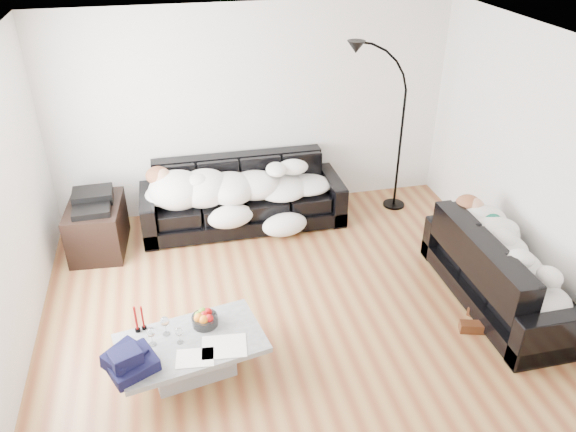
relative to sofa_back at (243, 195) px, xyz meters
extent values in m
plane|color=brown|center=(0.24, -1.77, -0.41)|extent=(5.00, 5.00, 0.00)
cube|color=silver|center=(0.24, 0.48, 0.89)|extent=(5.00, 0.02, 2.60)
cube|color=silver|center=(2.74, -1.77, 0.89)|extent=(0.02, 4.50, 2.60)
plane|color=white|center=(0.24, -1.77, 2.19)|extent=(5.00, 5.00, 0.00)
cube|color=black|center=(0.00, 0.00, 0.00)|extent=(2.48, 0.86, 0.81)
cube|color=black|center=(2.31, -2.13, -0.01)|extent=(0.83, 1.93, 0.78)
ellipsoid|color=#0D6047|center=(2.25, -1.53, 0.31)|extent=(0.42, 0.38, 0.20)
cube|color=#939699|center=(-0.83, -2.44, -0.23)|extent=(1.33, 0.93, 0.36)
cylinder|color=white|center=(-0.69, -2.25, 0.02)|extent=(0.29, 0.29, 0.14)
cylinder|color=white|center=(-1.03, -2.30, 0.04)|extent=(0.09, 0.09, 0.18)
cylinder|color=white|center=(-1.14, -2.41, 0.04)|extent=(0.08, 0.08, 0.18)
cylinder|color=white|center=(-0.92, -2.44, 0.03)|extent=(0.07, 0.07, 0.15)
cylinder|color=maroon|center=(-1.27, -2.21, 0.08)|extent=(0.05, 0.05, 0.27)
cylinder|color=maroon|center=(-1.21, -2.19, 0.07)|extent=(0.05, 0.05, 0.24)
cube|color=silver|center=(-0.56, -2.57, -0.04)|extent=(0.40, 0.32, 0.01)
cube|color=silver|center=(-0.81, -2.65, -0.04)|extent=(0.33, 0.25, 0.01)
cube|color=black|center=(-1.74, -0.20, -0.11)|extent=(0.65, 0.90, 0.59)
cube|color=black|center=(-1.74, -0.20, 0.25)|extent=(0.45, 0.35, 0.13)
camera|label=1|loc=(-0.82, -6.12, 3.26)|focal=35.00mm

